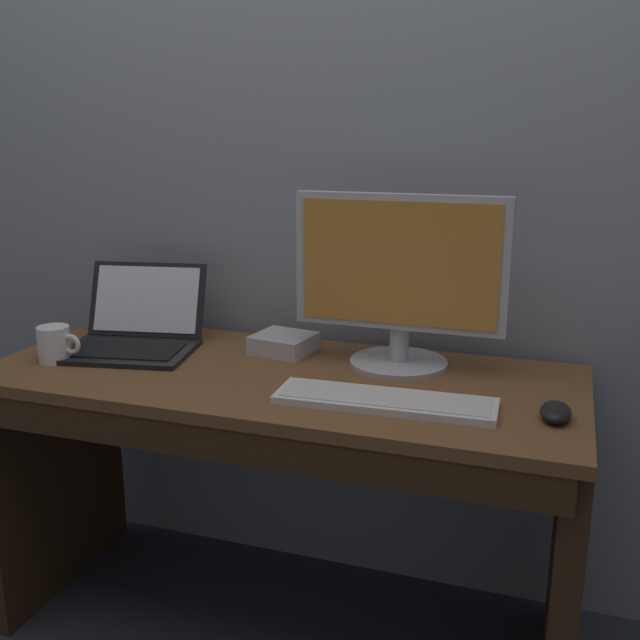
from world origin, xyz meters
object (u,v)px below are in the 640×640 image
at_px(computer_mouse, 556,412).
at_px(external_drive_box, 284,343).
at_px(wired_keyboard, 385,401).
at_px(coffee_mug, 55,344).
at_px(external_monitor, 400,277).
at_px(laptop_black, 134,333).

xyz_separation_m(computer_mouse, external_drive_box, (-0.69, 0.25, 0.01)).
relative_size(wired_keyboard, coffee_mug, 4.04).
distance_m(external_monitor, computer_mouse, 0.49).
relative_size(laptop_black, external_drive_box, 2.59).
bearing_deg(external_monitor, external_drive_box, 174.84).
bearing_deg(laptop_black, external_drive_box, 14.05).
relative_size(wired_keyboard, external_drive_box, 3.22).
distance_m(wired_keyboard, coffee_mug, 0.86).
distance_m(laptop_black, wired_keyboard, 0.76).
bearing_deg(laptop_black, coffee_mug, -126.99).
bearing_deg(external_drive_box, coffee_mug, -152.97).
bearing_deg(computer_mouse, wired_keyboard, -174.31).
xyz_separation_m(laptop_black, external_monitor, (0.70, 0.07, 0.19)).
bearing_deg(computer_mouse, external_monitor, 149.65).
height_order(laptop_black, wired_keyboard, laptop_black).
height_order(laptop_black, external_monitor, external_monitor).
distance_m(laptop_black, computer_mouse, 1.09).
bearing_deg(coffee_mug, computer_mouse, 0.42).
bearing_deg(coffee_mug, laptop_black, 53.01).
relative_size(external_monitor, wired_keyboard, 1.08).
bearing_deg(coffee_mug, external_monitor, 15.82).
distance_m(external_monitor, coffee_mug, 0.88).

